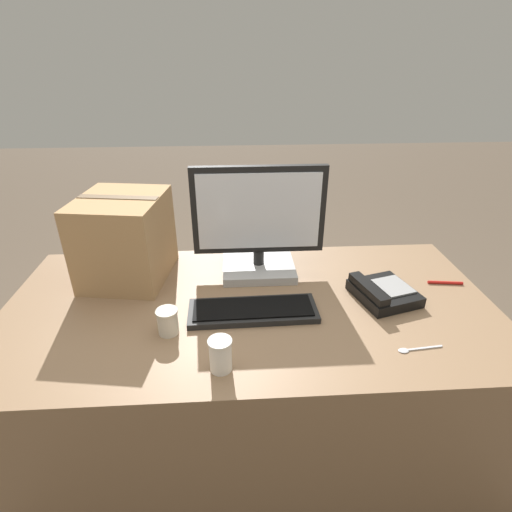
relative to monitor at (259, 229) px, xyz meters
The scene contains 10 objects.
ground_plane 0.94m from the monitor, 101.27° to the right, with size 12.00×12.00×0.00m, color brown.
office_desk 0.60m from the monitor, 101.27° to the right, with size 1.80×0.90×0.71m.
monitor is the anchor object (origin of this frame).
keyboard 0.36m from the monitor, 97.64° to the right, with size 0.46×0.17×0.03m.
desk_phone 0.53m from the monitor, 27.82° to the right, with size 0.25×0.26×0.07m.
paper_cup_left 0.53m from the monitor, 129.51° to the right, with size 0.07×0.07×0.09m.
paper_cup_right 0.61m from the monitor, 104.58° to the right, with size 0.07×0.07×0.11m.
spoon 0.72m from the monitor, 49.63° to the right, with size 0.15×0.03×0.00m.
cardboard_box 0.53m from the monitor, behind, with size 0.36×0.39×0.34m.
pen_marker 0.78m from the monitor, 11.73° to the right, with size 0.14×0.03×0.01m.
Camera 1 is at (-0.05, -1.22, 1.55)m, focal length 28.00 mm.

